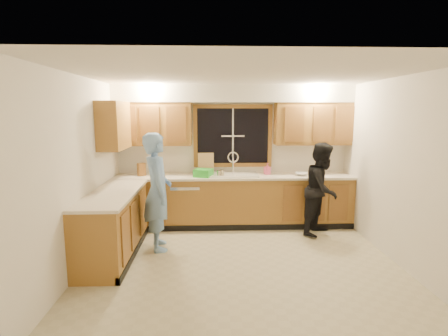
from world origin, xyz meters
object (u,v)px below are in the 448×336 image
at_px(stove, 102,238).
at_px(knife_block, 142,169).
at_px(man, 158,192).
at_px(soap_bottle, 267,169).
at_px(dish_crate, 203,173).
at_px(bowl, 301,174).
at_px(woman, 322,189).
at_px(sink, 234,178).
at_px(dishwasher, 186,204).

relative_size(stove, knife_block, 4.02).
height_order(man, soap_bottle, man).
bearing_deg(dish_crate, soap_bottle, 9.21).
bearing_deg(bowl, woman, -59.51).
xyz_separation_m(woman, soap_bottle, (-0.83, 0.58, 0.25)).
height_order(knife_block, soap_bottle, knife_block).
height_order(sink, soap_bottle, sink).
bearing_deg(knife_block, dish_crate, -44.51).
bearing_deg(stove, soap_bottle, 38.26).
xyz_separation_m(stove, soap_bottle, (2.41, 1.90, 0.57)).
bearing_deg(soap_bottle, woman, -34.92).
bearing_deg(knife_block, sink, -38.43).
height_order(dishwasher, soap_bottle, soap_bottle).
relative_size(man, knife_block, 7.78).
distance_m(dish_crate, soap_bottle, 1.17).
relative_size(dishwasher, stove, 0.91).
bearing_deg(man, bowl, -82.04).
bearing_deg(stove, man, 52.74).
bearing_deg(woman, knife_block, 119.98).
relative_size(man, dish_crate, 6.08).
distance_m(dishwasher, woman, 2.37).
height_order(dish_crate, soap_bottle, soap_bottle).
height_order(man, dish_crate, man).
xyz_separation_m(stove, man, (0.60, 0.79, 0.42)).
bearing_deg(dishwasher, knife_block, 177.03).
bearing_deg(bowl, sink, 176.28).
distance_m(stove, woman, 3.52).
bearing_deg(stove, dishwasher, 62.31).
bearing_deg(sink, woman, -19.19).
distance_m(dishwasher, man, 1.17).
xyz_separation_m(man, knife_block, (-0.43, 1.06, 0.16)).
relative_size(dish_crate, bowl, 1.32).
bearing_deg(soap_bottle, bowl, -14.99).
bearing_deg(stove, dish_crate, 53.67).
bearing_deg(sink, soap_bottle, 7.28).
height_order(man, bowl, man).
bearing_deg(bowl, dish_crate, -178.99).
bearing_deg(knife_block, dishwasher, -40.49).
bearing_deg(woman, dish_crate, 118.47).
relative_size(sink, bowl, 3.96).
relative_size(stove, woman, 0.58).
height_order(stove, soap_bottle, soap_bottle).
height_order(stove, man, man).
height_order(stove, woman, woman).
height_order(stove, dish_crate, dish_crate).
bearing_deg(soap_bottle, sink, -172.72).
bearing_deg(dish_crate, woman, -11.26).
relative_size(stove, dish_crate, 3.14).
relative_size(sink, stove, 0.96).
bearing_deg(sink, man, -139.21).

